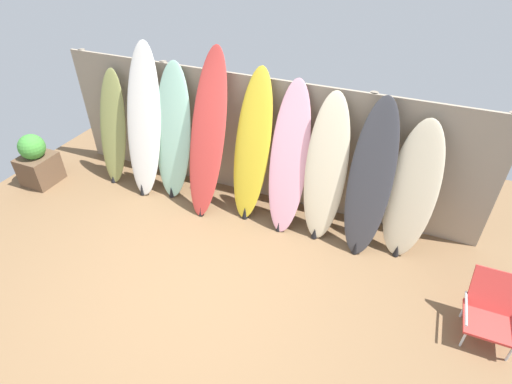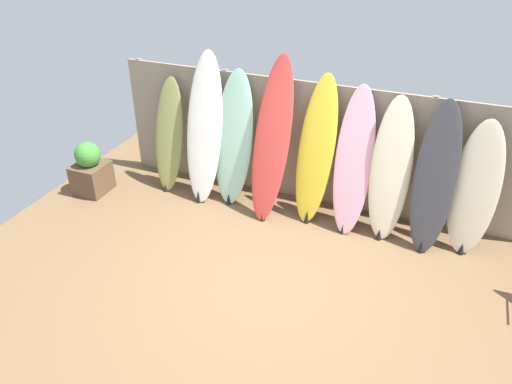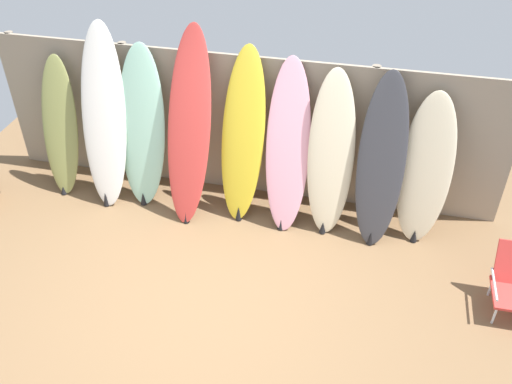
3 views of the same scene
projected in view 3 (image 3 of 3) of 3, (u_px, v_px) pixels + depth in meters
name	position (u px, v px, depth m)	size (l,w,h in m)	color
ground	(199.00, 303.00, 5.75)	(7.68, 7.68, 0.00)	brown
fence_back	(244.00, 126.00, 6.77)	(6.08, 0.11, 1.80)	gray
surfboard_olive_0	(60.00, 127.00, 6.88)	(0.50, 0.62, 1.68)	olive
surfboard_white_1	(104.00, 119.00, 6.61)	(0.61, 0.79, 2.12)	white
surfboard_seafoam_2	(142.00, 128.00, 6.64)	(0.57, 0.57, 1.92)	#9ED6BC
surfboard_red_3	(189.00, 129.00, 6.37)	(0.54, 0.83, 2.18)	#D13D38
surfboard_yellow_4	(243.00, 138.00, 6.41)	(0.54, 0.67, 1.99)	yellow
surfboard_pink_5	(288.00, 148.00, 6.32)	(0.56, 0.76, 1.90)	pink
surfboard_cream_6	(331.00, 155.00, 6.24)	(0.58, 0.65, 1.85)	beige
surfboard_charcoal_7	(381.00, 163.00, 6.11)	(0.54, 0.69, 1.87)	#38383D
surfboard_cream_8	(426.00, 170.00, 6.16)	(0.58, 0.55, 1.68)	beige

